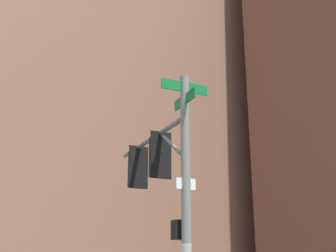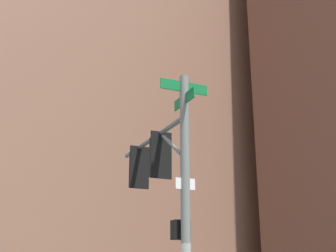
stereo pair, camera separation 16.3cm
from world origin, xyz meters
TOP-DOWN VIEW (x-y plane):
  - signal_pole_assembly at (0.75, 1.37)m, footprint 1.58×4.29m
  - building_brick_farside at (42.17, 43.84)m, footprint 18.02×18.43m

SIDE VIEW (x-z plane):
  - signal_pole_assembly at x=0.75m, z-range 0.98..7.16m
  - building_brick_farside at x=42.17m, z-range 0.00..43.77m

